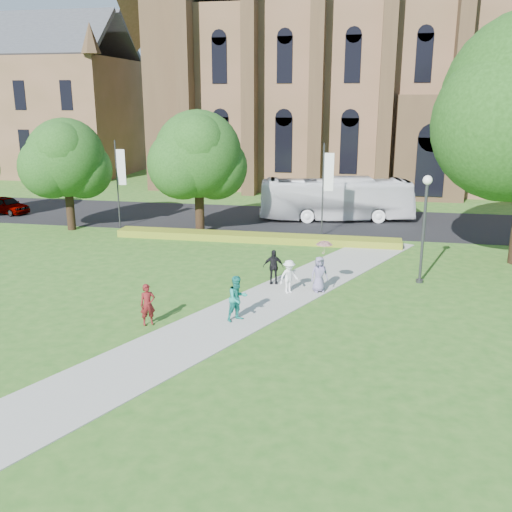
% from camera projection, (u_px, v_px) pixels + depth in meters
% --- Properties ---
extents(ground, '(160.00, 160.00, 0.00)m').
position_uv_depth(ground, '(242.00, 320.00, 23.14)').
color(ground, '#2B601C').
rests_on(ground, ground).
extents(road, '(160.00, 10.00, 0.02)m').
position_uv_depth(road, '(300.00, 220.00, 42.06)').
color(road, black).
rests_on(road, ground).
extents(footpath, '(15.58, 28.54, 0.04)m').
position_uv_depth(footpath, '(247.00, 311.00, 24.08)').
color(footpath, '#B2B2A8').
rests_on(footpath, ground).
extents(flower_hedge, '(18.00, 1.40, 0.45)m').
position_uv_depth(flower_hedge, '(255.00, 238.00, 35.93)').
color(flower_hedge, gold).
rests_on(flower_hedge, ground).
extents(cathedral, '(52.60, 18.25, 28.00)m').
position_uv_depth(cathedral, '(428.00, 53.00, 55.42)').
color(cathedral, brown).
rests_on(cathedral, ground).
extents(building_west, '(22.00, 14.00, 18.30)m').
position_uv_depth(building_west, '(34.00, 94.00, 66.64)').
color(building_west, brown).
rests_on(building_west, ground).
extents(streetlamp, '(0.44, 0.44, 5.24)m').
position_uv_depth(streetlamp, '(425.00, 216.00, 27.03)').
color(streetlamp, '#38383D').
rests_on(streetlamp, ground).
extents(street_tree_0, '(5.20, 5.20, 7.50)m').
position_uv_depth(street_tree_0, '(66.00, 158.00, 37.83)').
color(street_tree_0, '#332114').
rests_on(street_tree_0, ground).
extents(street_tree_1, '(5.60, 5.60, 8.05)m').
position_uv_depth(street_tree_1, '(198.00, 154.00, 36.56)').
color(street_tree_1, '#332114').
rests_on(street_tree_1, ground).
extents(banner_pole_0, '(0.70, 0.10, 6.00)m').
position_uv_depth(banner_pole_0, '(325.00, 185.00, 36.22)').
color(banner_pole_0, '#38383D').
rests_on(banner_pole_0, ground).
extents(banner_pole_1, '(0.70, 0.10, 6.00)m').
position_uv_depth(banner_pole_1, '(119.00, 179.00, 38.79)').
color(banner_pole_1, '#38383D').
rests_on(banner_pole_1, ground).
extents(tour_coach, '(11.50, 4.64, 3.12)m').
position_uv_depth(tour_coach, '(336.00, 199.00, 41.76)').
color(tour_coach, silver).
rests_on(tour_coach, road).
extents(car_0, '(4.19, 2.70, 1.33)m').
position_uv_depth(car_0, '(7.00, 205.00, 44.34)').
color(car_0, gray).
rests_on(car_0, road).
extents(pedestrian_0, '(0.73, 0.66, 1.66)m').
position_uv_depth(pedestrian_0, '(148.00, 304.00, 22.41)').
color(pedestrian_0, maroon).
rests_on(pedestrian_0, footpath).
extents(pedestrian_1, '(1.13, 1.15, 1.87)m').
position_uv_depth(pedestrian_1, '(237.00, 298.00, 22.80)').
color(pedestrian_1, '#1B887B').
rests_on(pedestrian_1, footpath).
extents(pedestrian_2, '(1.13, 1.11, 1.56)m').
position_uv_depth(pedestrian_2, '(289.00, 277.00, 26.11)').
color(pedestrian_2, white).
rests_on(pedestrian_2, footpath).
extents(pedestrian_3, '(1.05, 0.59, 1.68)m').
position_uv_depth(pedestrian_3, '(273.00, 267.00, 27.43)').
color(pedestrian_3, black).
rests_on(pedestrian_3, footpath).
extents(pedestrian_4, '(0.97, 0.83, 1.67)m').
position_uv_depth(pedestrian_4, '(319.00, 274.00, 26.25)').
color(pedestrian_4, slate).
rests_on(pedestrian_4, footpath).
extents(parasol, '(0.97, 0.97, 0.64)m').
position_uv_depth(parasol, '(324.00, 250.00, 26.01)').
color(parasol, '#E8ABA4').
rests_on(parasol, pedestrian_4).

